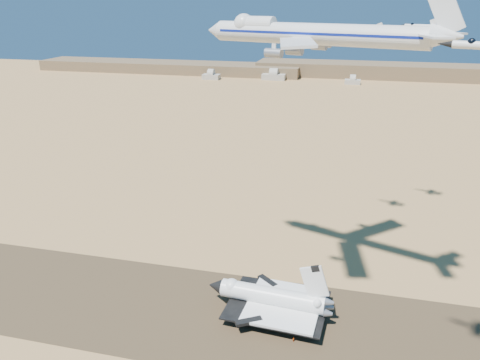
% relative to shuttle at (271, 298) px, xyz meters
% --- Properties ---
extents(ground, '(1200.00, 1200.00, 0.00)m').
position_rel_shuttle_xyz_m(ground, '(-22.16, -6.01, -5.54)').
color(ground, tan).
rests_on(ground, ground).
extents(runway, '(600.00, 50.00, 0.06)m').
position_rel_shuttle_xyz_m(runway, '(-22.16, -6.01, -5.51)').
color(runway, '#4B3925').
rests_on(runway, ground).
extents(ridgeline, '(960.00, 90.00, 18.00)m').
position_rel_shuttle_xyz_m(ridgeline, '(43.15, 521.30, 2.09)').
color(ridgeline, brown).
rests_on(ridgeline, ground).
extents(hangars, '(200.50, 29.50, 30.00)m').
position_rel_shuttle_xyz_m(hangars, '(-86.16, 472.43, -0.71)').
color(hangars, '#A3A090').
rests_on(hangars, ground).
extents(shuttle, '(41.90, 27.44, 20.60)m').
position_rel_shuttle_xyz_m(shuttle, '(0.00, 0.00, 0.00)').
color(shuttle, white).
rests_on(shuttle, runway).
extents(carrier_747, '(76.29, 56.60, 19.18)m').
position_rel_shuttle_xyz_m(carrier_747, '(5.96, 14.69, 81.85)').
color(carrier_747, silver).
extents(crew_a, '(0.51, 0.70, 1.76)m').
position_rel_shuttle_xyz_m(crew_a, '(6.13, -6.18, -4.60)').
color(crew_a, '#DF4A0D').
rests_on(crew_a, runway).
extents(crew_b, '(0.72, 0.87, 1.56)m').
position_rel_shuttle_xyz_m(crew_b, '(9.25, -12.29, -4.70)').
color(crew_b, '#DF4A0D').
rests_on(crew_b, runway).
extents(crew_c, '(1.06, 1.13, 1.76)m').
position_rel_shuttle_xyz_m(crew_c, '(6.12, -8.03, -4.60)').
color(crew_c, '#DF4A0D').
rests_on(crew_c, runway).
extents(chase_jet_d, '(13.36, 7.88, 3.43)m').
position_rel_shuttle_xyz_m(chase_jet_d, '(23.21, 60.52, 80.70)').
color(chase_jet_d, silver).
extents(chase_jet_e, '(14.32, 8.37, 3.65)m').
position_rel_shuttle_xyz_m(chase_jet_e, '(43.55, 80.33, 81.38)').
color(chase_jet_e, silver).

